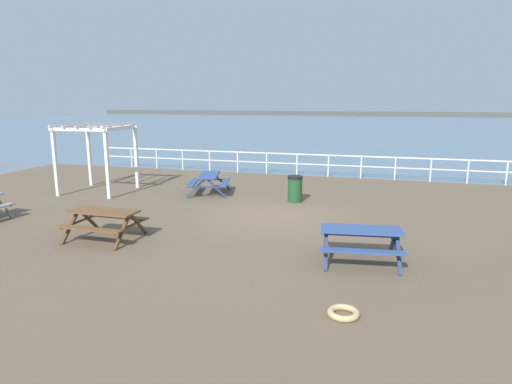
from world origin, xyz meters
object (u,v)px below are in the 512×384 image
Objects in this scene: picnic_table_far_left at (209,179)px; lattice_pergola at (96,142)px; litter_bin at (295,189)px; picnic_table_near_right at (361,237)px; picnic_table_mid_centre at (104,218)px.

lattice_pergola is (-4.41, -0.87, 1.41)m from picnic_table_far_left.
picnic_table_far_left is 3.56m from litter_bin.
picnic_table_near_right is at bearing -64.37° from litter_bin.
picnic_table_mid_centre is at bearing -124.90° from litter_bin.
picnic_table_near_right is 6.61m from picnic_table_mid_centre.
picnic_table_mid_centre is 1.90× the size of litter_bin.
litter_bin is (-2.62, 5.47, -0.10)m from picnic_table_near_right.
litter_bin is at bearing 55.42° from picnic_table_mid_centre.
picnic_table_near_right is at bearing -148.86° from picnic_table_far_left.
picnic_table_far_left is at bearing 172.90° from litter_bin.
picnic_table_mid_centre is 0.85× the size of picnic_table_far_left.
litter_bin is at bearing 107.82° from picnic_table_near_right.
lattice_pergola reaches higher than picnic_table_far_left.
picnic_table_mid_centre is at bearing -56.47° from lattice_pergola.
picnic_table_far_left is 4.71m from lattice_pergola.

